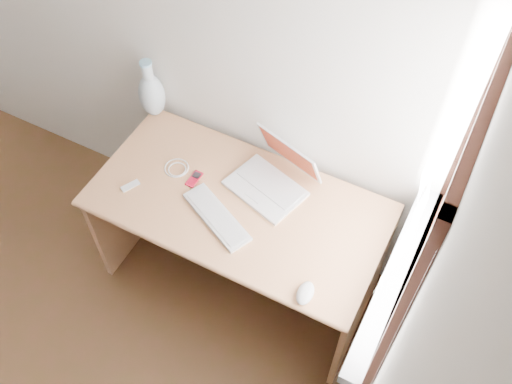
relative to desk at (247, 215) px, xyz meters
The scene contains 9 objects.
window 1.11m from the desk, 11.43° to the right, with size 0.11×0.99×1.10m.
desk is the anchor object (origin of this frame).
laptop 0.28m from the desk, 50.40° to the left, with size 0.39×0.37×0.23m.
external_keyboard 0.29m from the desk, 102.99° to the right, with size 0.39×0.26×0.02m.
mouse 0.62m from the desk, 38.00° to the right, with size 0.07×0.11×0.04m, color white.
ipod 0.32m from the desk, 167.36° to the right, with size 0.04×0.10×0.01m.
cable_coil 0.41m from the desk, behind, with size 0.12×0.12×0.01m, color white.
remote 0.57m from the desk, 155.18° to the right, with size 0.03×0.09×0.01m, color white.
vase 0.75m from the desk, 160.98° to the left, with size 0.13×0.13×0.33m.
Camera 1 is at (1.70, 0.10, 2.78)m, focal length 40.00 mm.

